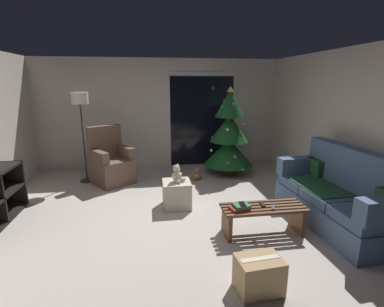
{
  "coord_description": "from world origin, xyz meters",
  "views": [
    {
      "loc": [
        -0.26,
        -3.72,
        1.97
      ],
      "look_at": [
        0.4,
        0.7,
        0.85
      ],
      "focal_mm": 26.73,
      "sensor_mm": 36.0,
      "label": 1
    }
  ],
  "objects": [
    {
      "name": "couch",
      "position": [
        2.32,
        -0.33,
        0.4
      ],
      "size": [
        0.87,
        1.97,
        1.08
      ],
      "color": "slate",
      "rests_on": "ground"
    },
    {
      "name": "wall_right",
      "position": [
        2.86,
        0.0,
        1.25
      ],
      "size": [
        0.12,
        6.0,
        2.5
      ],
      "primitive_type": "cube",
      "color": "beige",
      "rests_on": "ground"
    },
    {
      "name": "teddy_bear_cream",
      "position": [
        0.14,
        0.56,
        0.55
      ],
      "size": [
        0.21,
        0.21,
        0.29
      ],
      "color": "beige",
      "rests_on": "ottoman"
    },
    {
      "name": "teddy_bear_chestnut_by_tree",
      "position": [
        0.66,
        1.8,
        0.12
      ],
      "size": [
        0.22,
        0.21,
        0.29
      ],
      "color": "brown",
      "rests_on": "ground"
    },
    {
      "name": "remote_graphite",
      "position": [
        1.28,
        -0.51,
        0.4
      ],
      "size": [
        0.11,
        0.16,
        0.02
      ],
      "primitive_type": "cube",
      "rotation": [
        0.0,
        0.0,
        5.8
      ],
      "color": "#333338",
      "rests_on": "coffee_table"
    },
    {
      "name": "cardboard_box_taped_mid_floor",
      "position": [
        0.73,
        -1.47,
        0.18
      ],
      "size": [
        0.45,
        0.34,
        0.36
      ],
      "color": "tan",
      "rests_on": "ground"
    },
    {
      "name": "coffee_table",
      "position": [
        1.18,
        -0.44,
        0.26
      ],
      "size": [
        1.1,
        0.4,
        0.39
      ],
      "color": "brown",
      "rests_on": "ground"
    },
    {
      "name": "remote_black",
      "position": [
        1.18,
        -0.39,
        0.4
      ],
      "size": [
        0.06,
        0.16,
        0.02
      ],
      "primitive_type": "cube",
      "rotation": [
        0.0,
        0.0,
        3.02
      ],
      "color": "black",
      "rests_on": "coffee_table"
    },
    {
      "name": "ground_plane",
      "position": [
        0.0,
        0.0,
        0.0
      ],
      "size": [
        7.0,
        7.0,
        0.0
      ],
      "primitive_type": "plane",
      "color": "#BCB2A8"
    },
    {
      "name": "book_stack",
      "position": [
        0.85,
        -0.48,
        0.42
      ],
      "size": [
        0.26,
        0.22,
        0.07
      ],
      "color": "#A32D28",
      "rests_on": "coffee_table"
    },
    {
      "name": "wall_back",
      "position": [
        0.0,
        3.06,
        1.25
      ],
      "size": [
        5.72,
        0.12,
        2.5
      ],
      "primitive_type": "cube",
      "color": "beige",
      "rests_on": "ground"
    },
    {
      "name": "patio_door_glass",
      "position": [
        0.97,
        2.97,
        1.05
      ],
      "size": [
        1.5,
        0.02,
        2.1
      ],
      "primitive_type": "cube",
      "color": "black",
      "rests_on": "ground"
    },
    {
      "name": "christmas_tree",
      "position": [
        1.41,
        2.11,
        0.84
      ],
      "size": [
        1.04,
        1.04,
        1.89
      ],
      "color": "#4C1E19",
      "rests_on": "ground"
    },
    {
      "name": "cell_phone",
      "position": [
        0.87,
        -0.49,
        0.46
      ],
      "size": [
        0.08,
        0.15,
        0.01
      ],
      "primitive_type": "cube",
      "rotation": [
        0.0,
        0.0,
        -0.08
      ],
      "color": "black",
      "rests_on": "book_stack"
    },
    {
      "name": "floor_lamp",
      "position": [
        -1.57,
        2.07,
        1.51
      ],
      "size": [
        0.32,
        0.32,
        1.78
      ],
      "color": "#2D2D30",
      "rests_on": "ground"
    },
    {
      "name": "patio_door_frame",
      "position": [
        0.97,
        2.99,
        1.1
      ],
      "size": [
        1.6,
        0.02,
        2.2
      ],
      "primitive_type": "cube",
      "color": "silver",
      "rests_on": "ground"
    },
    {
      "name": "armchair",
      "position": [
        -1.05,
        1.92,
        0.4
      ],
      "size": [
        0.95,
        0.96,
        1.13
      ],
      "color": "brown",
      "rests_on": "ground"
    },
    {
      "name": "ottoman",
      "position": [
        0.13,
        0.57,
        0.21
      ],
      "size": [
        0.44,
        0.44,
        0.43
      ],
      "primitive_type": "cube",
      "color": "beige",
      "rests_on": "ground"
    }
  ]
}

